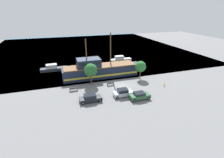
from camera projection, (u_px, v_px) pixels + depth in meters
ground_plane at (121, 86)px, 40.58m from camera, size 160.00×160.00×0.00m
water_surface at (86, 48)px, 79.24m from camera, size 80.00×80.00×0.00m
pirate_ship at (99, 70)px, 45.60m from camera, size 20.69×4.81×11.24m
moored_boat_dockside at (120, 59)px, 58.85m from camera, size 7.13×1.98×1.99m
moored_boat_outer at (53, 68)px, 50.28m from camera, size 7.39×2.11×1.94m
parked_car_curb_front at (123, 93)px, 35.72m from camera, size 3.95×1.85×1.61m
parked_car_curb_mid at (90, 98)px, 33.71m from camera, size 4.28×1.98×1.53m
parked_car_curb_rear at (140, 96)px, 34.59m from camera, size 4.03×1.89×1.46m
fire_hydrant at (164, 84)px, 40.48m from camera, size 0.42×0.25×0.76m
bench_promenade_east at (74, 89)px, 38.14m from camera, size 1.78×0.45×0.85m
bench_promenade_west at (110, 84)px, 40.81m from camera, size 1.61×0.45×0.85m
tree_row_east at (91, 70)px, 40.18m from camera, size 3.08×3.08×5.11m
tree_row_mideast at (141, 67)px, 43.67m from camera, size 2.74×2.74×4.62m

